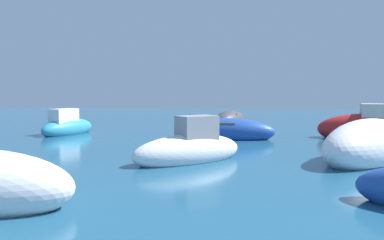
# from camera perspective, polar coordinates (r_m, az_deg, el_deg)

# --- Properties ---
(moored_boat_0) EXTENTS (4.40, 4.65, 1.58)m
(moored_boat_0) POSITION_cam_1_polar(r_m,az_deg,el_deg) (11.70, 26.45, -3.63)
(moored_boat_0) COLOR white
(moored_boat_0) RESTS_ON ground
(moored_boat_3) EXTENTS (4.26, 1.42, 1.16)m
(moored_boat_3) POSITION_cam_1_polar(r_m,az_deg,el_deg) (15.36, 5.30, -1.82)
(moored_boat_3) COLOR #1E479E
(moored_boat_3) RESTS_ON ground
(moored_boat_4) EXTENTS (4.43, 2.58, 1.83)m
(moored_boat_4) POSITION_cam_1_polar(r_m,az_deg,el_deg) (16.97, 26.53, -1.22)
(moored_boat_4) COLOR #B21E1E
(moored_boat_4) RESTS_ON ground
(moored_boat_6) EXTENTS (2.05, 3.32, 1.45)m
(moored_boat_6) POSITION_cam_1_polar(r_m,az_deg,el_deg) (18.08, -19.29, -0.99)
(moored_boat_6) COLOR teal
(moored_boat_6) RESTS_ON ground
(moored_boat_8) EXTENTS (3.46, 3.05, 1.54)m
(moored_boat_8) POSITION_cam_1_polar(r_m,az_deg,el_deg) (10.28, -0.38, -4.64)
(moored_boat_8) COLOR white
(moored_boat_8) RESTS_ON ground
(moored_boat_10) EXTENTS (2.43, 3.57, 1.23)m
(moored_boat_10) POSITION_cam_1_polar(r_m,az_deg,el_deg) (20.89, 6.10, -0.14)
(moored_boat_10) COLOR #3F3F47
(moored_boat_10) RESTS_ON ground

